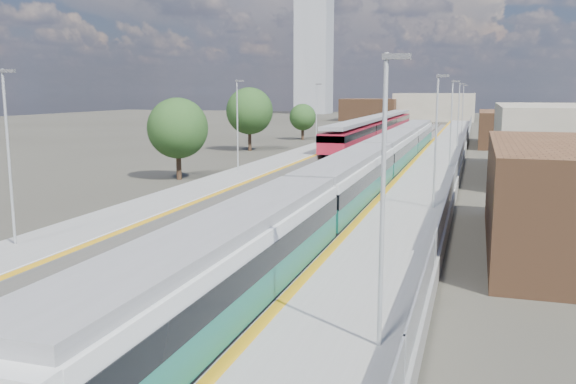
% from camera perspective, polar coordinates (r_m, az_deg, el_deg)
% --- Properties ---
extents(ground, '(320.00, 320.00, 0.00)m').
position_cam_1_polar(ground, '(64.16, 9.23, 2.51)').
color(ground, '#47443A').
rests_on(ground, ground).
extents(ballast_bed, '(10.50, 155.00, 0.06)m').
position_cam_1_polar(ballast_bed, '(66.95, 7.63, 2.86)').
color(ballast_bed, '#565451').
rests_on(ballast_bed, ground).
extents(tracks, '(8.96, 160.00, 0.17)m').
position_cam_1_polar(tracks, '(68.49, 8.36, 3.06)').
color(tracks, '#4C3323').
rests_on(tracks, ground).
extents(platform_right, '(4.70, 155.00, 8.52)m').
position_cam_1_polar(platform_right, '(66.07, 14.10, 3.01)').
color(platform_right, slate).
rests_on(platform_right, ground).
extents(platform_left, '(4.30, 155.00, 8.52)m').
position_cam_1_polar(platform_left, '(68.34, 2.00, 3.48)').
color(platform_left, slate).
rests_on(platform_left, ground).
extents(buildings, '(72.00, 185.50, 40.00)m').
position_cam_1_polar(buildings, '(154.10, 7.28, 10.52)').
color(buildings, brown).
rests_on(buildings, ground).
extents(green_train, '(2.81, 78.26, 3.09)m').
position_cam_1_polar(green_train, '(46.86, 8.17, 2.70)').
color(green_train, black).
rests_on(green_train, ground).
extents(red_train, '(3.02, 61.12, 3.81)m').
position_cam_1_polar(red_train, '(92.53, 8.35, 6.02)').
color(red_train, black).
rests_on(red_train, ground).
extents(tree_a, '(5.21, 5.21, 7.06)m').
position_cam_1_polar(tree_a, '(53.23, -10.28, 5.89)').
color(tree_a, '#382619').
rests_on(tree_a, ground).
extents(tree_b, '(5.96, 5.96, 8.08)m').
position_cam_1_polar(tree_b, '(78.20, -3.63, 7.58)').
color(tree_b, '#382619').
rests_on(tree_b, ground).
extents(tree_c, '(4.16, 4.16, 5.63)m').
position_cam_1_polar(tree_c, '(96.15, 1.38, 7.01)').
color(tree_c, '#382619').
rests_on(tree_c, ground).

